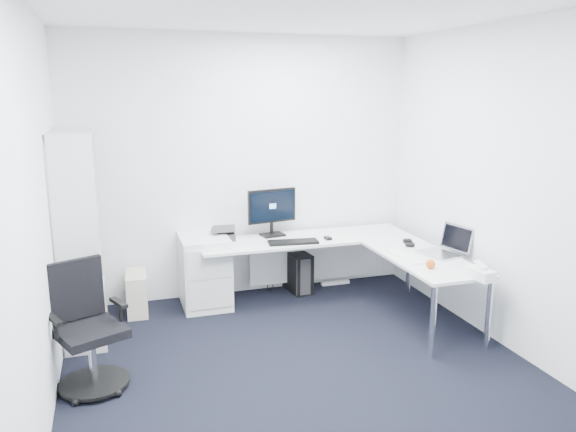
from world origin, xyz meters
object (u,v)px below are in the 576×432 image
object	(u,v)px
laptop	(439,241)
bookshelf	(79,236)
l_desk	(316,277)
task_chair	(90,329)
monitor	(272,212)

from	to	relation	value
laptop	bookshelf	bearing A→B (deg)	155.55
l_desk	task_chair	distance (m)	2.31
task_chair	laptop	xyz separation A→B (m)	(3.06, 0.32, 0.31)
l_desk	laptop	xyz separation A→B (m)	(0.97, -0.65, 0.46)
monitor	task_chair	bearing A→B (deg)	-149.95
l_desk	monitor	xyz separation A→B (m)	(-0.31, 0.49, 0.58)
bookshelf	monitor	bearing A→B (deg)	13.19
laptop	l_desk	bearing A→B (deg)	134.28
laptop	task_chair	bearing A→B (deg)	174.10
task_chair	monitor	world-z (taller)	monitor
task_chair	l_desk	bearing A→B (deg)	1.11
bookshelf	monitor	world-z (taller)	bookshelf
task_chair	monitor	size ratio (longest dim) A/B	1.76
l_desk	monitor	distance (m)	0.82
task_chair	monitor	xyz separation A→B (m)	(1.79, 1.46, 0.44)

